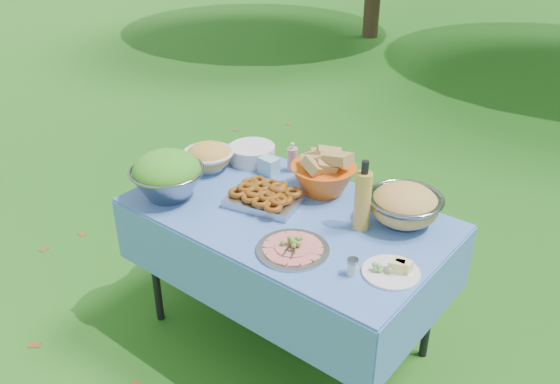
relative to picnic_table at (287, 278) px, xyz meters
The scene contains 14 objects.
ground 0.38m from the picnic_table, ahead, with size 80.00×80.00×0.00m, color #0B3A0A.
picnic_table is the anchor object (origin of this frame).
salad_bowl 0.77m from the picnic_table, 155.55° to the right, with size 0.35×0.35×0.23m, color gray, non-canonical shape.
pasta_bowl_white 0.75m from the picnic_table, behind, with size 0.26×0.26×0.14m, color silver, non-canonical shape.
plate_stack 0.70m from the picnic_table, 147.75° to the left, with size 0.24×0.24×0.09m, color silver.
wipes_box 0.58m from the picnic_table, 142.07° to the left, with size 0.10×0.07×0.09m, color #8AC7D4.
sanitizer_bottle 0.62m from the picnic_table, 124.51° to the left, with size 0.05×0.05×0.16m, color #DA848A.
bread_bowl 0.55m from the picnic_table, 86.63° to the left, with size 0.32×0.32×0.21m, color #E65911, non-canonical shape.
pasta_bowl_steel 0.70m from the picnic_table, 28.92° to the left, with size 0.33×0.33×0.18m, color gray, non-canonical shape.
fried_tray 0.44m from the picnic_table, behind, with size 0.33×0.23×0.08m, color #A7A7AB.
charcuterie_platter 0.52m from the picnic_table, 48.16° to the right, with size 0.31×0.31×0.07m, color #A0A1A7.
oil_bottle 0.65m from the picnic_table, 15.45° to the left, with size 0.07×0.07×0.33m, color gold.
cheese_plate 0.74m from the picnic_table, 10.97° to the right, with size 0.23×0.23×0.06m, color silver.
shaker 0.68m from the picnic_table, 23.96° to the right, with size 0.04×0.04×0.07m, color silver.
Camera 1 is at (1.43, -1.85, 2.18)m, focal length 38.00 mm.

